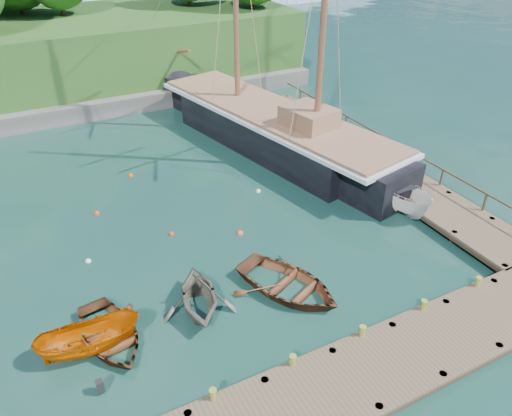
# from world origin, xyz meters

# --- Properties ---
(ground) EXTENTS (160.00, 160.00, 0.00)m
(ground) POSITION_xyz_m (0.00, 0.00, 0.00)
(ground) COLOR #193936
(ground) RESTS_ON ground
(dock_near) EXTENTS (20.00, 3.20, 1.10)m
(dock_near) POSITION_xyz_m (2.00, -6.50, 0.43)
(dock_near) COLOR brown
(dock_near) RESTS_ON ground
(dock_east) EXTENTS (3.20, 24.00, 1.10)m
(dock_east) POSITION_xyz_m (11.50, 7.00, 0.43)
(dock_east) COLOR brown
(dock_east) RESTS_ON ground
(bollard_0) EXTENTS (0.26, 0.26, 0.45)m
(bollard_0) POSITION_xyz_m (-4.00, -5.10, 0.00)
(bollard_0) COLOR olive
(bollard_0) RESTS_ON ground
(bollard_1) EXTENTS (0.26, 0.26, 0.45)m
(bollard_1) POSITION_xyz_m (-1.00, -5.10, 0.00)
(bollard_1) COLOR olive
(bollard_1) RESTS_ON ground
(bollard_2) EXTENTS (0.26, 0.26, 0.45)m
(bollard_2) POSITION_xyz_m (2.00, -5.10, 0.00)
(bollard_2) COLOR olive
(bollard_2) RESTS_ON ground
(bollard_3) EXTENTS (0.26, 0.26, 0.45)m
(bollard_3) POSITION_xyz_m (5.00, -5.10, 0.00)
(bollard_3) COLOR olive
(bollard_3) RESTS_ON ground
(bollard_4) EXTENTS (0.26, 0.26, 0.45)m
(bollard_4) POSITION_xyz_m (8.00, -5.10, 0.00)
(bollard_4) COLOR olive
(bollard_4) RESTS_ON ground
(rowboat_0) EXTENTS (3.46, 4.48, 0.86)m
(rowboat_0) POSITION_xyz_m (-6.30, -0.47, 0.00)
(rowboat_0) COLOR #4F2E19
(rowboat_0) RESTS_ON ground
(rowboat_1) EXTENTS (3.79, 4.15, 1.87)m
(rowboat_1) POSITION_xyz_m (-2.65, -0.47, 0.00)
(rowboat_1) COLOR #615C50
(rowboat_1) RESTS_ON ground
(rowboat_2) EXTENTS (5.15, 5.85, 1.01)m
(rowboat_2) POSITION_xyz_m (1.15, -1.17, 0.00)
(rowboat_2) COLOR brown
(rowboat_2) RESTS_ON ground
(motorboat_orange) EXTENTS (3.94, 1.80, 1.47)m
(motorboat_orange) POSITION_xyz_m (-7.05, -0.68, 0.00)
(motorboat_orange) COLOR #BF5100
(motorboat_orange) RESTS_ON ground
(cabin_boat_white) EXTENTS (1.96, 4.87, 1.86)m
(cabin_boat_white) POSITION_xyz_m (9.80, 2.04, 0.00)
(cabin_boat_white) COLOR silver
(cabin_boat_white) RESTS_ON ground
(schooner) EXTENTS (8.89, 26.93, 19.86)m
(schooner) POSITION_xyz_m (7.69, 11.80, 1.10)
(schooner) COLOR black
(schooner) RESTS_ON ground
(mooring_buoy_0) EXTENTS (0.28, 0.28, 0.28)m
(mooring_buoy_0) POSITION_xyz_m (-6.05, 4.90, 0.00)
(mooring_buoy_0) COLOR white
(mooring_buoy_0) RESTS_ON ground
(mooring_buoy_1) EXTENTS (0.29, 0.29, 0.29)m
(mooring_buoy_1) POSITION_xyz_m (-1.87, 5.19, 0.00)
(mooring_buoy_1) COLOR red
(mooring_buoy_1) RESTS_ON ground
(mooring_buoy_2) EXTENTS (0.34, 0.34, 0.34)m
(mooring_buoy_2) POSITION_xyz_m (1.22, 3.67, 0.00)
(mooring_buoy_2) COLOR #DE591E
(mooring_buoy_2) RESTS_ON ground
(mooring_buoy_3) EXTENTS (0.29, 0.29, 0.29)m
(mooring_buoy_3) POSITION_xyz_m (4.00, 6.97, 0.00)
(mooring_buoy_3) COLOR white
(mooring_buoy_3) RESTS_ON ground
(mooring_buoy_4) EXTENTS (0.31, 0.31, 0.31)m
(mooring_buoy_4) POSITION_xyz_m (-4.78, 8.87, 0.00)
(mooring_buoy_4) COLOR #E94A12
(mooring_buoy_4) RESTS_ON ground
(mooring_buoy_5) EXTENTS (0.31, 0.31, 0.31)m
(mooring_buoy_5) POSITION_xyz_m (-2.01, 12.21, 0.00)
(mooring_buoy_5) COLOR #D34F00
(mooring_buoy_5) RESTS_ON ground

